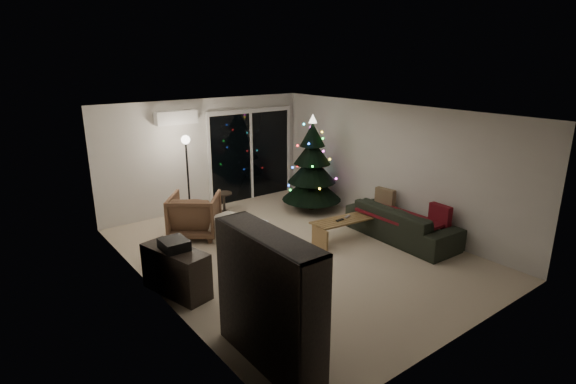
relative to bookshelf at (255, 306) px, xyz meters
The scene contains 18 objects.
room 4.57m from the bookshelf, 53.61° to the left, with size 6.50×7.51×2.60m.
bookshelf is the anchor object (origin of this frame).
media_cabinet 2.17m from the bookshelf, 90.00° to the left, with size 0.42×1.12×0.70m, color black.
stereo 2.12m from the bookshelf, 90.00° to the left, with size 0.36×0.42×0.15m, color black.
armchair 4.19m from the bookshelf, 72.98° to the left, with size 0.91×0.93×0.85m, color brown.
ottoman 3.77m from the bookshelf, 64.68° to the left, with size 0.54×0.54×0.48m, color silver.
cardboard_box_a 3.23m from the bookshelf, 83.33° to the left, with size 0.43×0.33×0.31m, color silver.
cardboard_box_b 3.91m from the bookshelf, 56.68° to the left, with size 0.44×0.33×0.30m, color silver.
side_table 5.41m from the bookshelf, 64.20° to the left, with size 0.37×0.37×0.46m, color black.
floor_lamp 4.97m from the bookshelf, 72.75° to the left, with size 0.29×0.29×1.80m, color black.
sofa 4.56m from the bookshelf, 18.55° to the left, with size 2.24×0.88×0.65m, color black.
sofa_throw 4.45m from the bookshelf, 18.96° to the left, with size 0.70×1.61×0.05m, color maroon.
cushion_a 5.01m from the bookshelf, 24.70° to the left, with size 0.13×0.43×0.43m, color #776347.
cushion_b 4.62m from the bookshelf, ahead, with size 0.13×0.43×0.43m, color maroon.
coffee_table 4.02m from the bookshelf, 31.14° to the left, with size 1.34×0.47×0.43m, color olive, non-canonical shape.
remote_a 3.86m from the bookshelf, 32.30° to the left, with size 0.17×0.05×0.02m, color black.
remote_b 4.10m from the bookshelf, 31.02° to the left, with size 0.16×0.04×0.02m, color slate.
christmas_tree 5.57m from the bookshelf, 43.32° to the left, with size 1.35×1.35×2.18m, color black.
Camera 1 is at (-4.57, -5.82, 3.38)m, focal length 28.00 mm.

